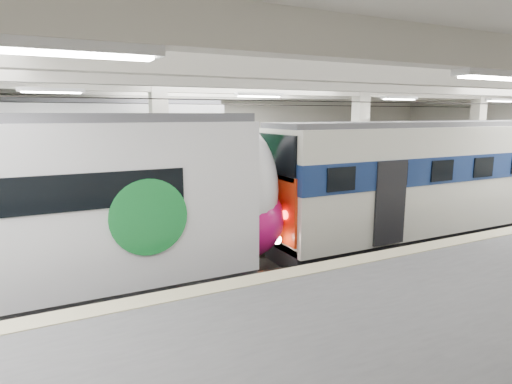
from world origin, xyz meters
TOP-DOWN VIEW (x-y plane):
  - station_hall at (0.00, -1.74)m, footprint 36.00×24.00m
  - modern_emu at (-6.63, -0.00)m, footprint 13.47×2.78m
  - older_rer at (5.54, 0.00)m, footprint 12.22×2.70m

SIDE VIEW (x-z plane):
  - older_rer at x=5.54m, z-range 0.10..4.19m
  - modern_emu at x=-6.63m, z-range -0.03..4.33m
  - station_hall at x=0.00m, z-range 0.37..6.12m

